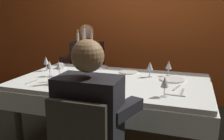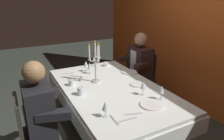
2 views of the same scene
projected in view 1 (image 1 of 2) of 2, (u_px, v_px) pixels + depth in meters
back_wall at (144, 16)px, 3.84m from camera, size 6.00×0.12×2.70m
dining_table at (111, 91)px, 2.48m from camera, size 1.94×1.14×0.74m
candelabra at (85, 56)px, 2.37m from camera, size 0.15×0.17×0.55m
dinner_plate_0 at (172, 80)px, 2.42m from camera, size 0.24×0.24×0.01m
dinner_plate_1 at (98, 67)px, 2.98m from camera, size 0.23×0.23×0.01m
dinner_plate_2 at (129, 72)px, 2.72m from camera, size 0.20×0.20×0.01m
wine_glass_0 at (150, 66)px, 2.52m from camera, size 0.07×0.07×0.16m
wine_glass_1 at (165, 83)px, 1.92m from camera, size 0.07×0.07×0.16m
wine_glass_2 at (46, 61)px, 2.80m from camera, size 0.07×0.07×0.16m
wine_glass_3 at (50, 65)px, 2.55m from camera, size 0.07×0.07×0.16m
wine_glass_4 at (59, 66)px, 2.54m from camera, size 0.07×0.07×0.16m
wine_glass_5 at (169, 65)px, 2.56m from camera, size 0.07×0.07×0.16m
water_tumbler_0 at (99, 87)px, 2.06m from camera, size 0.07×0.07×0.09m
water_tumbler_1 at (67, 85)px, 2.14m from camera, size 0.07×0.07×0.08m
coffee_cup_0 at (60, 66)px, 2.94m from camera, size 0.13×0.12×0.06m
fork_0 at (175, 95)px, 1.97m from camera, size 0.17×0.03×0.01m
knife_1 at (182, 92)px, 2.05m from camera, size 0.03×0.19×0.01m
fork_2 at (32, 82)px, 2.35m from camera, size 0.04×0.17×0.01m
spoon_3 at (177, 88)px, 2.16m from camera, size 0.06×0.17×0.01m
seated_diner_0 at (87, 60)px, 3.47m from camera, size 0.63×0.48×1.24m
seated_diner_1 at (89, 116)px, 1.59m from camera, size 0.63×0.48×1.24m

